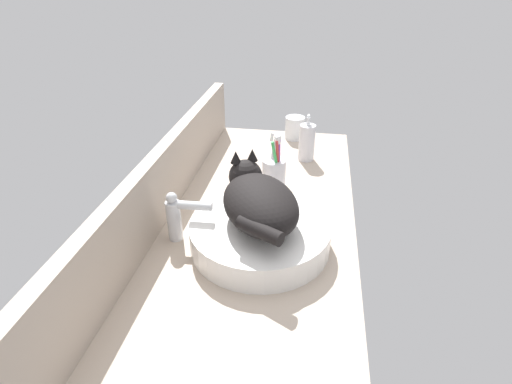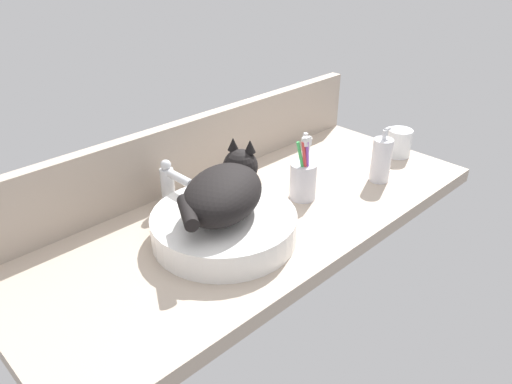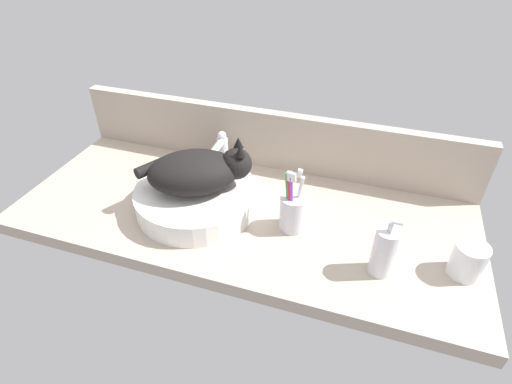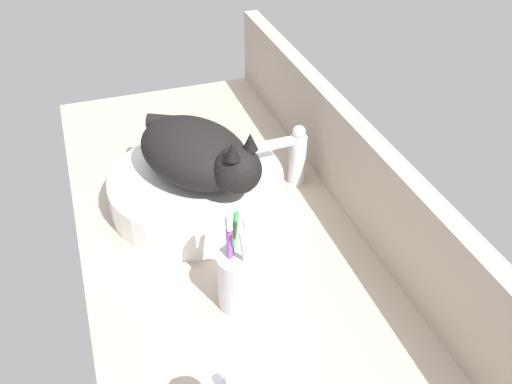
% 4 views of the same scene
% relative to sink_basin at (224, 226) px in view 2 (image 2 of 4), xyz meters
% --- Properties ---
extents(ground_plane, '(1.31, 0.55, 0.04)m').
position_rel_sink_basin_xyz_m(ground_plane, '(0.13, 0.03, -0.05)').
color(ground_plane, '#B2A08E').
extents(backsplash_panel, '(1.31, 0.04, 0.19)m').
position_rel_sink_basin_xyz_m(backsplash_panel, '(0.13, 0.29, 0.06)').
color(backsplash_panel, '#AD9E8E').
rests_on(backsplash_panel, ground_plane).
extents(sink_basin, '(0.35, 0.35, 0.07)m').
position_rel_sink_basin_xyz_m(sink_basin, '(0.00, 0.00, 0.00)').
color(sink_basin, white).
rests_on(sink_basin, ground_plane).
extents(cat, '(0.30, 0.27, 0.14)m').
position_rel_sink_basin_xyz_m(cat, '(0.01, 0.01, 0.09)').
color(cat, black).
rests_on(cat, sink_basin).
extents(faucet, '(0.04, 0.12, 0.14)m').
position_rel_sink_basin_xyz_m(faucet, '(-0.00, 0.21, 0.04)').
color(faucet, silver).
rests_on(faucet, ground_plane).
extents(soap_dispenser, '(0.06, 0.06, 0.16)m').
position_rel_sink_basin_xyz_m(soap_dispenser, '(0.52, -0.09, 0.03)').
color(soap_dispenser, silver).
rests_on(soap_dispenser, ground_plane).
extents(toothbrush_cup, '(0.07, 0.07, 0.19)m').
position_rel_sink_basin_xyz_m(toothbrush_cup, '(0.28, -0.00, 0.02)').
color(toothbrush_cup, silver).
rests_on(toothbrush_cup, ground_plane).
extents(water_glass, '(0.08, 0.08, 0.09)m').
position_rel_sink_basin_xyz_m(water_glass, '(0.72, -0.03, 0.00)').
color(water_glass, white).
rests_on(water_glass, ground_plane).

